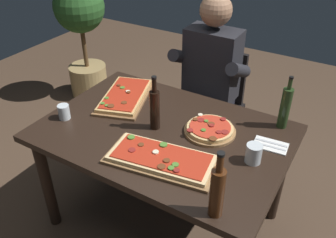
{
  "coord_description": "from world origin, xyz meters",
  "views": [
    {
      "loc": [
        0.88,
        -1.42,
        1.92
      ],
      "look_at": [
        0.0,
        0.05,
        0.79
      ],
      "focal_mm": 38.18,
      "sensor_mm": 36.0,
      "label": 1
    }
  ],
  "objects_px": {
    "oil_bottle_amber": "(285,107)",
    "wine_bottle_dark": "(155,108)",
    "pizza_rectangular_left": "(125,96)",
    "pizza_round_far": "(210,129)",
    "potted_plant_corner": "(82,31)",
    "vinegar_bottle_green": "(217,191)",
    "seated_diner": "(209,77)",
    "tumbler_far_side": "(254,154)",
    "tumbler_near_camera": "(64,113)",
    "pizza_rectangular_front": "(162,159)",
    "dining_table": "(164,144)",
    "diner_chair": "(213,101)"
  },
  "relations": [
    {
      "from": "oil_bottle_amber",
      "to": "vinegar_bottle_green",
      "type": "bearing_deg",
      "value": -93.98
    },
    {
      "from": "diner_chair",
      "to": "oil_bottle_amber",
      "type": "bearing_deg",
      "value": -36.43
    },
    {
      "from": "oil_bottle_amber",
      "to": "wine_bottle_dark",
      "type": "bearing_deg",
      "value": -148.37
    },
    {
      "from": "pizza_round_far",
      "to": "potted_plant_corner",
      "type": "distance_m",
      "value": 2.07
    },
    {
      "from": "tumbler_near_camera",
      "to": "diner_chair",
      "type": "bearing_deg",
      "value": 64.13
    },
    {
      "from": "pizza_round_far",
      "to": "dining_table",
      "type": "bearing_deg",
      "value": -152.97
    },
    {
      "from": "pizza_rectangular_left",
      "to": "tumbler_far_side",
      "type": "bearing_deg",
      "value": -10.64
    },
    {
      "from": "wine_bottle_dark",
      "to": "potted_plant_corner",
      "type": "xyz_separation_m",
      "value": [
        -1.54,
        1.07,
        -0.16
      ]
    },
    {
      "from": "seated_diner",
      "to": "oil_bottle_amber",
      "type": "bearing_deg",
      "value": -28.75
    },
    {
      "from": "dining_table",
      "to": "wine_bottle_dark",
      "type": "bearing_deg",
      "value": 175.99
    },
    {
      "from": "oil_bottle_amber",
      "to": "diner_chair",
      "type": "distance_m",
      "value": 0.88
    },
    {
      "from": "diner_chair",
      "to": "tumbler_far_side",
      "type": "bearing_deg",
      "value": -54.97
    },
    {
      "from": "pizza_rectangular_left",
      "to": "seated_diner",
      "type": "xyz_separation_m",
      "value": [
        0.34,
        0.56,
        -0.02
      ]
    },
    {
      "from": "seated_diner",
      "to": "vinegar_bottle_green",
      "type": "bearing_deg",
      "value": -63.28
    },
    {
      "from": "potted_plant_corner",
      "to": "tumbler_far_side",
      "type": "bearing_deg",
      "value": -26.62
    },
    {
      "from": "seated_diner",
      "to": "tumbler_near_camera",
      "type": "bearing_deg",
      "value": -118.69
    },
    {
      "from": "potted_plant_corner",
      "to": "pizza_rectangular_front",
      "type": "bearing_deg",
      "value": -37.09
    },
    {
      "from": "tumbler_near_camera",
      "to": "potted_plant_corner",
      "type": "bearing_deg",
      "value": 128.92
    },
    {
      "from": "tumbler_near_camera",
      "to": "potted_plant_corner",
      "type": "height_order",
      "value": "potted_plant_corner"
    },
    {
      "from": "dining_table",
      "to": "seated_diner",
      "type": "relative_size",
      "value": 1.05
    },
    {
      "from": "pizza_rectangular_front",
      "to": "oil_bottle_amber",
      "type": "height_order",
      "value": "oil_bottle_amber"
    },
    {
      "from": "dining_table",
      "to": "potted_plant_corner",
      "type": "xyz_separation_m",
      "value": [
        -1.6,
        1.07,
        0.07
      ]
    },
    {
      "from": "wine_bottle_dark",
      "to": "vinegar_bottle_green",
      "type": "xyz_separation_m",
      "value": [
        0.57,
        -0.42,
        0.0
      ]
    },
    {
      "from": "potted_plant_corner",
      "to": "pizza_rectangular_left",
      "type": "bearing_deg",
      "value": -36.75
    },
    {
      "from": "wine_bottle_dark",
      "to": "tumbler_near_camera",
      "type": "xyz_separation_m",
      "value": [
        -0.52,
        -0.2,
        -0.09
      ]
    },
    {
      "from": "pizza_rectangular_left",
      "to": "tumbler_near_camera",
      "type": "height_order",
      "value": "tumbler_near_camera"
    },
    {
      "from": "pizza_rectangular_front",
      "to": "diner_chair",
      "type": "bearing_deg",
      "value": 100.45
    },
    {
      "from": "vinegar_bottle_green",
      "to": "tumbler_far_side",
      "type": "bearing_deg",
      "value": 87.22
    },
    {
      "from": "vinegar_bottle_green",
      "to": "seated_diner",
      "type": "height_order",
      "value": "seated_diner"
    },
    {
      "from": "dining_table",
      "to": "pizza_rectangular_front",
      "type": "distance_m",
      "value": 0.3
    },
    {
      "from": "pizza_rectangular_front",
      "to": "tumbler_near_camera",
      "type": "bearing_deg",
      "value": 176.46
    },
    {
      "from": "oil_bottle_amber",
      "to": "diner_chair",
      "type": "relative_size",
      "value": 0.37
    },
    {
      "from": "pizza_rectangular_left",
      "to": "wine_bottle_dark",
      "type": "xyz_separation_m",
      "value": [
        0.35,
        -0.18,
        0.11
      ]
    },
    {
      "from": "pizza_round_far",
      "to": "tumbler_near_camera",
      "type": "xyz_separation_m",
      "value": [
        -0.81,
        -0.32,
        0.02
      ]
    },
    {
      "from": "pizza_round_far",
      "to": "vinegar_bottle_green",
      "type": "xyz_separation_m",
      "value": [
        0.28,
        -0.53,
        0.11
      ]
    },
    {
      "from": "tumbler_near_camera",
      "to": "pizza_rectangular_front",
      "type": "bearing_deg",
      "value": -3.54
    },
    {
      "from": "pizza_rectangular_left",
      "to": "pizza_round_far",
      "type": "height_order",
      "value": "same"
    },
    {
      "from": "vinegar_bottle_green",
      "to": "tumbler_near_camera",
      "type": "bearing_deg",
      "value": 168.85
    },
    {
      "from": "pizza_round_far",
      "to": "potted_plant_corner",
      "type": "height_order",
      "value": "potted_plant_corner"
    },
    {
      "from": "pizza_round_far",
      "to": "vinegar_bottle_green",
      "type": "bearing_deg",
      "value": -62.54
    },
    {
      "from": "diner_chair",
      "to": "seated_diner",
      "type": "height_order",
      "value": "seated_diner"
    },
    {
      "from": "tumbler_far_side",
      "to": "seated_diner",
      "type": "distance_m",
      "value": 0.95
    },
    {
      "from": "seated_diner",
      "to": "pizza_rectangular_front",
      "type": "bearing_deg",
      "value": -78.3
    },
    {
      "from": "wine_bottle_dark",
      "to": "tumbler_near_camera",
      "type": "bearing_deg",
      "value": -158.83
    },
    {
      "from": "tumbler_near_camera",
      "to": "pizza_rectangular_left",
      "type": "bearing_deg",
      "value": 65.57
    },
    {
      "from": "pizza_round_far",
      "to": "wine_bottle_dark",
      "type": "relative_size",
      "value": 0.89
    },
    {
      "from": "wine_bottle_dark",
      "to": "seated_diner",
      "type": "bearing_deg",
      "value": 90.7
    },
    {
      "from": "vinegar_bottle_green",
      "to": "pizza_round_far",
      "type": "bearing_deg",
      "value": 117.46
    },
    {
      "from": "dining_table",
      "to": "vinegar_bottle_green",
      "type": "height_order",
      "value": "vinegar_bottle_green"
    },
    {
      "from": "dining_table",
      "to": "tumbler_far_side",
      "type": "height_order",
      "value": "tumbler_far_side"
    }
  ]
}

